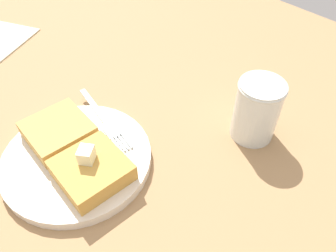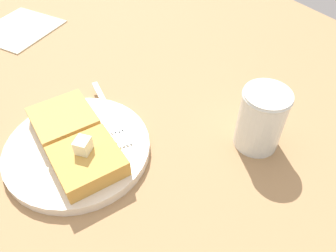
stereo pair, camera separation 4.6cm
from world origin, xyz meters
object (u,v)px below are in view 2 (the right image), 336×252
at_px(plate, 78,148).
at_px(syrup_jar, 261,121).
at_px(fork, 111,116).
at_px(napkin, 19,29).

height_order(plate, syrup_jar, syrup_jar).
height_order(plate, fork, fork).
xyz_separation_m(fork, syrup_jar, (-0.16, -0.16, 0.03)).
bearing_deg(syrup_jar, plate, 59.63).
bearing_deg(plate, syrup_jar, -120.37).
xyz_separation_m(plate, syrup_jar, (-0.13, -0.23, 0.04)).
bearing_deg(fork, syrup_jar, -135.07).
bearing_deg(napkin, plate, 174.65).
height_order(fork, napkin, fork).
distance_m(plate, napkin, 0.41).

